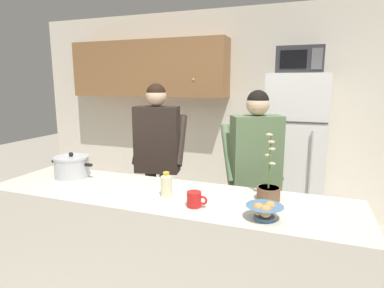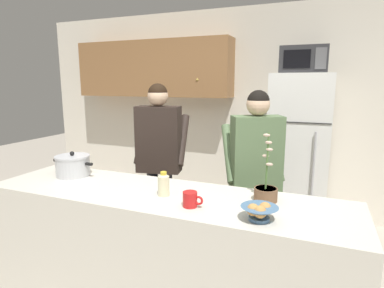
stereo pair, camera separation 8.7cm
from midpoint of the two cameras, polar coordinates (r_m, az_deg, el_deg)
back_wall_unit at (r=4.32m, az=3.86°, el=7.58°), size 6.00×0.48×2.60m
kitchen_island at (r=2.44m, az=-5.83°, el=-19.01°), size 2.58×0.68×0.92m
refrigerator at (r=3.83m, az=17.13°, el=-1.51°), size 0.64×0.68×1.77m
microwave at (r=3.73m, az=18.01°, el=13.98°), size 0.48×0.37×0.28m
person_near_pot at (r=3.15m, az=-6.93°, el=-0.76°), size 0.57×0.49×1.67m
person_by_sink at (r=2.75m, az=10.28°, el=-3.39°), size 0.60×0.57×1.62m
cooking_pot at (r=2.78m, az=-21.41°, el=-3.77°), size 0.39×0.28×0.21m
coffee_mug at (r=2.00m, az=-0.81°, el=-9.81°), size 0.13×0.09×0.10m
bread_bowl at (r=1.85m, az=11.44°, el=-11.58°), size 0.21×0.21×0.10m
bottle_near_edge at (r=2.18m, az=-5.73°, el=-7.14°), size 0.08×0.08×0.17m
potted_orchid at (r=2.15m, az=12.32°, el=-7.96°), size 0.15×0.15×0.45m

